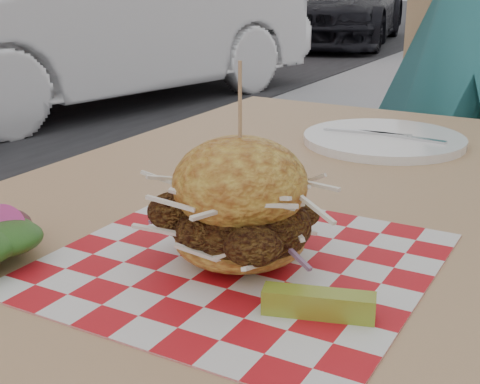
{
  "coord_description": "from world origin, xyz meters",
  "views": [
    {
      "loc": [
        -0.02,
        -0.46,
        1.03
      ],
      "look_at": [
        -0.32,
        0.07,
        0.82
      ],
      "focal_mm": 50.0,
      "sensor_mm": 36.0,
      "label": 1
    }
  ],
  "objects": [
    {
      "name": "paper_liner",
      "position": [
        -0.32,
        0.07,
        0.75
      ],
      "size": [
        0.36,
        0.36,
        0.0
      ],
      "primitive_type": "cube",
      "color": "red",
      "rests_on": "patio_table"
    },
    {
      "name": "sandwich",
      "position": [
        -0.32,
        0.07,
        0.81
      ],
      "size": [
        0.18,
        0.18,
        0.2
      ],
      "color": "gold",
      "rests_on": "paper_liner"
    },
    {
      "name": "car_dark",
      "position": [
        -3.6,
        8.85,
        0.55
      ],
      "size": [
        2.23,
        3.99,
        1.09
      ],
      "primitive_type": "imported",
      "rotation": [
        0.0,
        0.0,
        0.2
      ],
      "color": "black",
      "rests_on": "ground"
    },
    {
      "name": "patio_table",
      "position": [
        -0.35,
        0.29,
        0.67
      ],
      "size": [
        0.8,
        1.2,
        0.75
      ],
      "color": "tan",
      "rests_on": "ground"
    },
    {
      "name": "place_setting",
      "position": [
        -0.35,
        0.61,
        0.76
      ],
      "size": [
        0.27,
        0.27,
        0.02
      ],
      "color": "white",
      "rests_on": "patio_table"
    },
    {
      "name": "patio_chair",
      "position": [
        -0.33,
        1.32,
        0.55
      ],
      "size": [
        0.49,
        0.5,
        0.95
      ],
      "rotation": [
        0.0,
        0.0,
        -0.17
      ],
      "color": "tan",
      "rests_on": "ground"
    },
    {
      "name": "pickle_spear",
      "position": [
        -0.21,
        0.01,
        0.76
      ],
      "size": [
        0.1,
        0.05,
        0.02
      ],
      "primitive_type": "cube",
      "rotation": [
        0.0,
        0.0,
        0.3
      ],
      "color": "olive",
      "rests_on": "paper_liner"
    },
    {
      "name": "car_white",
      "position": [
        -3.6,
        3.6,
        0.63
      ],
      "size": [
        2.18,
        4.03,
        1.26
      ],
      "primitive_type": "imported",
      "rotation": [
        0.0,
        0.0,
        -0.23
      ],
      "color": "silver",
      "rests_on": "ground"
    }
  ]
}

